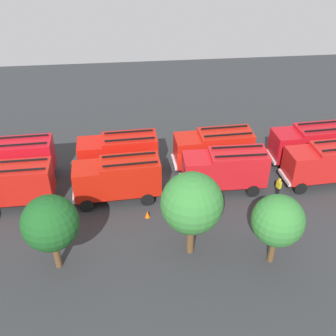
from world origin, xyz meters
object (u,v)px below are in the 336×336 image
fire_truck_3 (13,158)px  firefighter_3 (279,186)px  fire_truck_2 (119,153)px  fire_truck_5 (225,169)px  tree_2 (50,223)px  tree_0 (278,221)px  traffic_cone_0 (147,214)px  fire_truck_6 (118,178)px  fire_truck_4 (327,162)px  fire_truck_7 (8,184)px  firefighter_1 (188,198)px  fire_truck_0 (310,143)px  firefighter_2 (222,143)px  fire_truck_1 (214,148)px  tree_1 (192,203)px  firefighter_4 (241,142)px

fire_truck_3 → firefighter_3: 23.10m
firefighter_3 → fire_truck_2: bearing=139.1°
fire_truck_5 → tree_2: size_ratio=1.26×
tree_0 → traffic_cone_0: 10.49m
fire_truck_2 → tree_2: (4.30, 10.98, 1.72)m
fire_truck_6 → tree_0: tree_0 is taller
fire_truck_2 → firefighter_3: fire_truck_2 is taller
traffic_cone_0 → fire_truck_4: bearing=-169.1°
fire_truck_4 → tree_0: bearing=45.5°
fire_truck_7 → firefighter_1: 14.44m
firefighter_1 → tree_2: size_ratio=0.31×
fire_truck_0 → firefighter_2: 8.22m
firefighter_1 → firefighter_3: (-7.83, -0.86, -0.12)m
fire_truck_1 → tree_1: size_ratio=1.12×
fire_truck_3 → fire_truck_1: bearing=177.2°
fire_truck_4 → fire_truck_7: same height
fire_truck_2 → fire_truck_4: 18.20m
fire_truck_7 → firefighter_4: size_ratio=4.17×
fire_truck_1 → fire_truck_2: (8.64, -0.10, 0.00)m
fire_truck_3 → tree_1: bearing=140.7°
fire_truck_1 → fire_truck_7: bearing=10.0°
fire_truck_4 → fire_truck_5: bearing=-3.1°
fire_truck_6 → traffic_cone_0: fire_truck_6 is taller
firefighter_3 → traffic_cone_0: firefighter_3 is taller
fire_truck_4 → tree_1: size_ratio=1.12×
fire_truck_5 → tree_2: bearing=30.3°
fire_truck_3 → fire_truck_6: bearing=154.1°
fire_truck_5 → firefighter_2: size_ratio=4.23×
fire_truck_2 → fire_truck_7: size_ratio=1.01×
fire_truck_0 → fire_truck_4: 3.35m
fire_truck_2 → firefighter_2: 10.51m
fire_truck_7 → tree_2: (-4.48, 7.16, 1.72)m
fire_truck_6 → traffic_cone_0: (-2.20, 2.64, -1.87)m
fire_truck_1 → tree_2: bearing=38.0°
fire_truck_1 → firefighter_3: bearing=132.7°
fire_truck_1 → fire_truck_0: bearing=177.5°
fire_truck_7 → tree_1: 15.41m
fire_truck_6 → tree_2: tree_2 is taller
fire_truck_6 → firefighter_3: (-13.42, 0.93, -1.26)m
fire_truck_0 → firefighter_3: size_ratio=4.54×
fire_truck_3 → firefighter_1: fire_truck_3 is taller
fire_truck_5 → firefighter_2: (-1.18, -6.22, -1.20)m
fire_truck_7 → firefighter_4: bearing=-164.1°
firefighter_4 → tree_0: 14.95m
fire_truck_7 → tree_0: bearing=155.5°
fire_truck_7 → firefighter_3: 22.16m
fire_truck_6 → tree_1: tree_1 is taller
fire_truck_0 → fire_truck_1: size_ratio=1.00×
tree_0 → firefighter_4: bearing=-96.4°
fire_truck_7 → firefighter_1: size_ratio=4.05×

